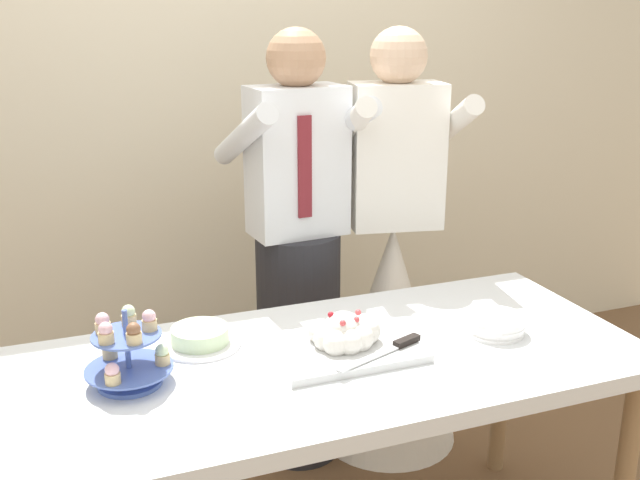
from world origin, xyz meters
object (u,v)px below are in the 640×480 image
dessert_table (332,379)px  round_cake (200,338)px  cupcake_stand (127,353)px  person_groom (298,277)px  plate_stack (496,324)px  person_bride (391,306)px  main_cake_tray (345,338)px

dessert_table → round_cake: 0.41m
cupcake_stand → person_groom: person_groom is taller
cupcake_stand → round_cake: 0.28m
cupcake_stand → round_cake: size_ratio=0.96×
plate_stack → person_groom: 0.84m
dessert_table → person_groom: bearing=78.4°
dessert_table → round_cake: (-0.34, 0.20, 0.10)m
plate_stack → round_cake: round_cake is taller
cupcake_stand → round_cake: bearing=36.2°
dessert_table → person_bride: (0.53, 0.69, -0.12)m
person_groom → person_bride: 0.42m
round_cake → main_cake_tray: bearing=-26.4°
main_cake_tray → person_bride: (0.49, 0.67, -0.23)m
main_cake_tray → person_bride: 0.86m
person_bride → main_cake_tray: bearing=-125.8°
plate_stack → round_cake: (-0.86, 0.23, -0.00)m
main_cake_tray → person_bride: person_bride is taller
person_groom → cupcake_stand: bearing=-136.2°
main_cake_tray → plate_stack: 0.48m
main_cake_tray → round_cake: bearing=153.6°
plate_stack → cupcake_stand: bearing=176.3°
cupcake_stand → plate_stack: bearing=-3.7°
main_cake_tray → person_groom: bearing=81.6°
dessert_table → person_bride: size_ratio=1.08×
person_bride → round_cake: bearing=-150.8°
plate_stack → round_cake: 0.89m
cupcake_stand → main_cake_tray: size_ratio=0.54×
plate_stack → round_cake: bearing=164.8°
main_cake_tray → plate_stack: (0.48, -0.04, -0.01)m
round_cake → person_groom: (0.48, 0.52, -0.05)m
main_cake_tray → dessert_table: bearing=-163.4°
main_cake_tray → plate_stack: main_cake_tray is taller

